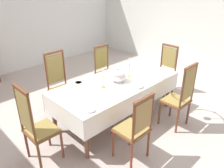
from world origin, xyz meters
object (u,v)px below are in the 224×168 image
candlestick_east (129,69)px  bowl_near_left (116,69)px  spoon_secondary (73,85)px  dining_table (117,86)px  chair_north_b (105,69)px  candlestick_west (103,80)px  chair_head_west (36,125)px  chair_head_east (165,69)px  spoon_primary (120,68)px  chair_south_a (135,127)px  bowl_near_right (79,83)px  bowl_far_left (90,110)px  chair_north_a (60,83)px  soup_tureen (118,75)px  chair_south_b (180,96)px  bowl_far_right (138,86)px

candlestick_east → bowl_near_left: bearing=79.3°
spoon_secondary → candlestick_east: bearing=-33.0°
dining_table → chair_north_b: (0.60, 0.94, -0.11)m
candlestick_west → chair_head_west: bearing=180.0°
chair_head_east → spoon_primary: chair_head_east is taller
chair_south_a → bowl_near_right: bearing=87.7°
dining_table → bowl_far_left: bearing=-156.7°
dining_table → chair_south_a: size_ratio=2.16×
chair_north_a → bowl_near_right: bearing=95.8°
soup_tureen → candlestick_west: 0.36m
chair_south_b → candlestick_west: bearing=134.4°
bowl_near_right → bowl_far_left: size_ratio=0.89×
spoon_primary → candlestick_west: bearing=-139.4°
chair_head_east → bowl_near_left: bearing=70.8°
bowl_near_right → spoon_secondary: bearing=165.9°
chair_north_a → chair_head_east: bearing=156.4°
chair_north_a → chair_north_b: bearing=179.7°
candlestick_west → spoon_primary: bearing=26.5°
chair_south_b → candlestick_west: size_ratio=3.66×
chair_south_b → candlestick_east: bearing=105.7°
chair_south_a → chair_head_east: size_ratio=0.98×
soup_tureen → bowl_near_left: bearing=47.5°
chair_head_east → bowl_far_left: size_ratio=7.01×
chair_south_a → chair_south_b: size_ratio=0.90×
chair_north_a → soup_tureen: size_ratio=4.03×
bowl_near_left → soup_tureen: bearing=-132.5°
chair_head_west → bowl_near_right: 1.14m
chair_north_b → chair_head_west: (-2.18, -0.94, 0.04)m
chair_north_a → candlestick_west: bearing=105.5°
chair_head_east → spoon_primary: bearing=67.3°
chair_north_a → chair_south_b: bearing=122.1°
bowl_near_left → candlestick_east: bearing=-100.7°
candlestick_west → bowl_far_right: (0.43, -0.40, -0.11)m
chair_north_b → spoon_secondary: size_ratio=6.27×
bowl_near_right → bowl_far_left: 0.94m
bowl_far_left → chair_north_b: bearing=41.0°
chair_head_east → spoon_secondary: chair_head_east is taller
chair_south_b → bowl_near_left: (-0.19, 1.36, 0.18)m
chair_south_b → candlestick_east: chair_south_b is taller
chair_head_east → candlestick_west: 1.94m
candlestick_east → bowl_far_left: bearing=-162.2°
chair_south_a → candlestick_west: bearing=74.4°
chair_south_a → chair_head_east: (2.17, 0.94, 0.01)m
chair_north_a → bowl_near_left: size_ratio=6.42×
dining_table → spoon_primary: 0.70m
candlestick_west → spoon_secondary: (-0.31, 0.44, -0.13)m
chair_south_a → candlestick_east: (0.92, 0.94, 0.35)m
soup_tureen → candlestick_east: size_ratio=0.82×
dining_table → bowl_far_right: (0.10, -0.40, 0.10)m
chair_south_b → chair_head_west: size_ratio=0.98×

